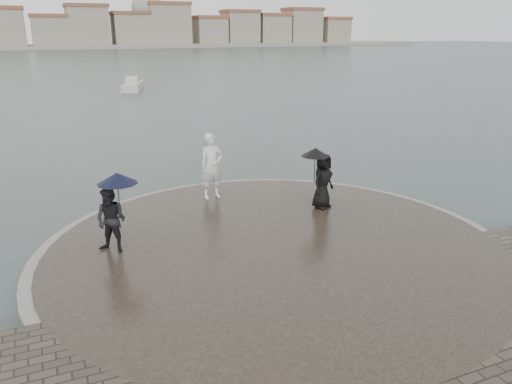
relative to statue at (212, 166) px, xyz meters
name	(u,v)px	position (x,y,z in m)	size (l,w,h in m)	color
ground	(348,326)	(0.27, -7.91, -1.46)	(400.00, 400.00, 0.00)	#2B3835
kerb_ring	(275,252)	(0.27, -4.41, -1.30)	(12.50, 12.50, 0.32)	gray
quay_tip	(275,251)	(0.27, -4.41, -1.28)	(11.90, 11.90, 0.36)	#2D261E
statue	(212,166)	(0.00, 0.00, 0.00)	(0.80, 0.53, 2.20)	silver
visitor_left	(113,210)	(-3.65, -3.06, 0.01)	(1.29, 1.12, 2.04)	black
visitor_right	(321,175)	(2.85, -2.31, -0.03)	(1.22, 1.00, 1.95)	black
far_skyline	(26,30)	(-6.02, 152.80, 4.15)	(260.00, 20.00, 37.00)	gray
boats	(57,96)	(-3.54, 30.99, -1.08)	(17.90, 15.38, 1.50)	#BCB7A9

